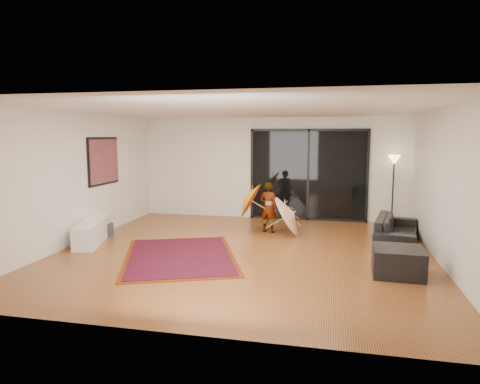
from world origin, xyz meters
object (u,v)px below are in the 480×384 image
(media_console, at_px, (93,231))
(sofa, at_px, (397,231))
(ottoman, at_px, (398,262))
(child, at_px, (269,207))

(media_console, relative_size, sofa, 0.84)
(media_console, relative_size, ottoman, 2.12)
(media_console, distance_m, ottoman, 6.01)
(sofa, xyz_separation_m, ottoman, (-0.25, -2.06, -0.07))
(child, bearing_deg, media_console, 40.88)
(child, bearing_deg, ottoman, 148.33)
(media_console, bearing_deg, sofa, -5.93)
(media_console, xyz_separation_m, child, (3.46, 1.72, 0.36))
(media_console, bearing_deg, child, 9.67)
(sofa, height_order, ottoman, sofa)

